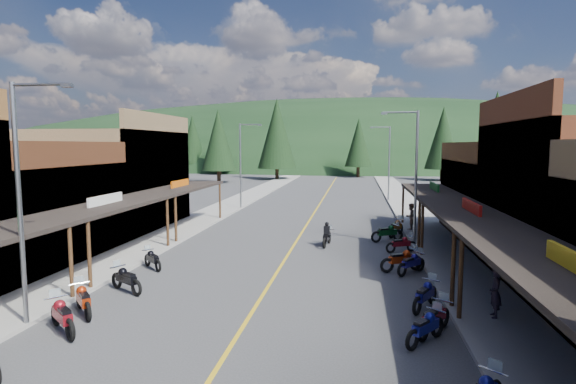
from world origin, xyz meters
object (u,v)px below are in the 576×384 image
at_px(bike_east_9, 402,259).
at_px(pedestrian_east_b, 410,216).
at_px(pine_5, 519,134).
at_px(bike_east_12, 396,227).
at_px(shop_west_2, 16,213).
at_px(pine_9, 511,142).
at_px(bike_east_11, 387,232).
at_px(streetlight_3, 388,160).
at_px(bike_west_6, 83,298).
at_px(shop_west_3, 113,180).
at_px(streetlight_1, 242,162).
at_px(bike_west_8, 152,258).
at_px(bike_east_8, 411,262).
at_px(rider_on_bike, 327,236).
at_px(streetlight_2, 414,172).
at_px(bike_west_7, 126,278).
at_px(bike_east_5, 426,326).
at_px(pine_11, 496,135).
at_px(pine_1, 220,139).
at_px(bike_east_6, 434,317).
at_px(bike_east_7, 425,294).
at_px(pine_7, 193,139).
at_px(pine_4, 443,138).
at_px(bike_west_5, 62,315).
at_px(pine_8, 168,145).
at_px(pine_3, 359,142).
at_px(shop_east_3, 516,200).
at_px(pine_2, 277,133).
at_px(pedestrian_east_a, 495,293).
at_px(streetlight_0, 23,194).
at_px(bike_east_10, 401,243).
at_px(pine_0, 127,143).
at_px(pine_10, 218,140).

distance_m(bike_east_9, pedestrian_east_b, 10.50).
distance_m(pine_5, bike_east_12, 67.35).
height_order(shop_west_2, pine_9, pine_9).
bearing_deg(bike_east_11, shop_west_2, -97.13).
distance_m(streetlight_3, pine_9, 22.79).
bearing_deg(bike_west_6, shop_west_3, 72.63).
xyz_separation_m(streetlight_1, bike_west_8, (0.86, -20.77, -3.93)).
bearing_deg(streetlight_3, bike_east_8, -91.41).
distance_m(shop_west_2, rider_on_bike, 16.88).
distance_m(streetlight_2, streetlight_3, 22.00).
height_order(bike_west_7, bike_east_5, bike_west_7).
bearing_deg(pine_11, shop_west_3, -141.68).
xyz_separation_m(pine_1, bike_east_6, (30.17, -74.58, -6.65)).
distance_m(pine_9, pedestrian_east_b, 36.43).
relative_size(bike_east_7, rider_on_bike, 1.02).
xyz_separation_m(shop_west_3, pine_1, (-10.22, 58.70, 3.72)).
bearing_deg(pine_7, shop_west_2, -76.20).
distance_m(pine_1, pine_4, 43.17).
height_order(pine_1, bike_west_5, pine_1).
bearing_deg(pedestrian_east_b, streetlight_1, -75.36).
relative_size(bike_west_5, bike_east_11, 1.01).
distance_m(shop_west_2, pine_8, 39.33).
bearing_deg(pine_3, shop_east_3, -79.89).
bearing_deg(bike_east_12, pine_2, 134.83).
xyz_separation_m(streetlight_2, bike_west_5, (-12.53, -14.29, -3.83)).
bearing_deg(pine_11, shop_west_2, -132.92).
bearing_deg(pine_5, pedestrian_east_b, -114.23).
distance_m(bike_east_5, pedestrian_east_a, 3.43).
bearing_deg(streetlight_3, pine_8, 160.95).
relative_size(pine_5, bike_east_11, 6.38).
xyz_separation_m(streetlight_0, bike_east_8, (13.22, 8.24, -3.89)).
bearing_deg(bike_east_10, rider_on_bike, -127.94).
relative_size(shop_east_3, streetlight_0, 1.36).
relative_size(shop_west_3, bike_west_5, 4.93).
bearing_deg(bike_east_8, shop_east_3, 92.07).
xyz_separation_m(streetlight_3, pine_0, (-46.95, 32.00, 2.02)).
height_order(shop_west_3, streetlight_1, shop_west_3).
distance_m(pine_2, bike_east_7, 62.93).
bearing_deg(shop_east_3, shop_west_3, -180.00).
distance_m(pine_7, bike_east_11, 76.89).
height_order(streetlight_2, bike_east_7, streetlight_2).
bearing_deg(pine_4, shop_east_3, -94.98).
height_order(shop_west_3, bike_west_7, shop_west_3).
bearing_deg(bike_east_9, shop_east_3, 111.30).
distance_m(streetlight_0, bike_east_9, 15.91).
xyz_separation_m(pine_4, pedestrian_east_a, (-9.58, -63.13, -6.25)).
relative_size(streetlight_0, pine_10, 0.69).
bearing_deg(bike_west_8, shop_west_3, 79.93).
distance_m(bike_east_10, bike_east_12, 4.50).
xyz_separation_m(pine_9, bike_east_11, (-18.38, -35.73, -5.75)).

